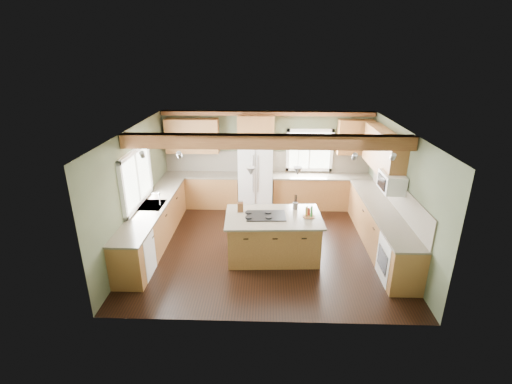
{
  "coord_description": "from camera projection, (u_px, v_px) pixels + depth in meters",
  "views": [
    {
      "loc": [
        0.03,
        -7.32,
        4.11
      ],
      "look_at": [
        -0.23,
        0.3,
        1.16
      ],
      "focal_mm": 26.0,
      "sensor_mm": 36.0,
      "label": 1
    }
  ],
  "objects": [
    {
      "name": "bottle_tray",
      "position": [
        309.0,
        212.0,
        7.49
      ],
      "size": [
        0.3,
        0.3,
        0.23
      ],
      "primitive_type": null,
      "rotation": [
        0.0,
        0.0,
        -0.23
      ],
      "color": "brown",
      "rests_on": "island_top"
    },
    {
      "name": "pendant_left",
      "position": [
        251.0,
        171.0,
        7.21
      ],
      "size": [
        0.18,
        0.18,
        0.16
      ],
      "primitive_type": "cone",
      "rotation": [
        3.14,
        0.0,
        0.0
      ],
      "color": "#B2B2B7",
      "rests_on": "ceiling"
    },
    {
      "name": "upper_cab_over_fridge",
      "position": [
        256.0,
        129.0,
        9.7
      ],
      "size": [
        0.96,
        0.35,
        0.7
      ],
      "primitive_type": "cube",
      "color": "brown",
      "rests_on": "wall_back"
    },
    {
      "name": "knife_block",
      "position": [
        240.0,
        207.0,
        7.73
      ],
      "size": [
        0.13,
        0.1,
        0.2
      ],
      "primitive_type": "cube",
      "rotation": [
        0.0,
        0.0,
        0.06
      ],
      "color": "brown",
      "rests_on": "island_top"
    },
    {
      "name": "ceiling",
      "position": [
        267.0,
        130.0,
        7.37
      ],
      "size": [
        5.6,
        5.6,
        0.0
      ],
      "primitive_type": "plane",
      "rotation": [
        3.14,
        0.0,
        0.0
      ],
      "color": "silver",
      "rests_on": "wall_back"
    },
    {
      "name": "upper_cab_back_left",
      "position": [
        192.0,
        136.0,
        9.83
      ],
      "size": [
        1.4,
        0.35,
        0.9
      ],
      "primitive_type": "cube",
      "color": "brown",
      "rests_on": "wall_back"
    },
    {
      "name": "floor",
      "position": [
        266.0,
        245.0,
        8.31
      ],
      "size": [
        5.6,
        5.6,
        0.0
      ],
      "primitive_type": "plane",
      "color": "black",
      "rests_on": "ground"
    },
    {
      "name": "base_cab_left",
      "position": [
        154.0,
        225.0,
        8.27
      ],
      "size": [
        0.6,
        3.7,
        0.88
      ],
      "primitive_type": "cube",
      "color": "brown",
      "rests_on": "floor"
    },
    {
      "name": "island",
      "position": [
        273.0,
        237.0,
        7.74
      ],
      "size": [
        1.89,
        1.21,
        0.88
      ],
      "primitive_type": "cube",
      "rotation": [
        0.0,
        0.0,
        0.05
      ],
      "color": "olive",
      "rests_on": "floor"
    },
    {
      "name": "upper_cab_back_corner",
      "position": [
        355.0,
        137.0,
        9.69
      ],
      "size": [
        0.9,
        0.35,
        0.9
      ],
      "primitive_type": "cube",
      "color": "brown",
      "rests_on": "wall_back"
    },
    {
      "name": "base_cab_right",
      "position": [
        380.0,
        228.0,
        8.11
      ],
      "size": [
        0.6,
        3.7,
        0.88
      ],
      "primitive_type": "cube",
      "color": "brown",
      "rests_on": "floor"
    },
    {
      "name": "backsplash_back",
      "position": [
        267.0,
        162.0,
        10.18
      ],
      "size": [
        5.58,
        0.03,
        0.58
      ],
      "primitive_type": "cube",
      "color": "brown",
      "rests_on": "wall_back"
    },
    {
      "name": "counter_back_right",
      "position": [
        322.0,
        176.0,
        9.98
      ],
      "size": [
        2.66,
        0.64,
        0.04
      ],
      "primitive_type": "cube",
      "color": "#494235",
      "rests_on": "base_cab_back_right"
    },
    {
      "name": "window_left",
      "position": [
        136.0,
        178.0,
        7.88
      ],
      "size": [
        0.04,
        1.6,
        1.05
      ],
      "primitive_type": "cube",
      "color": "white",
      "rests_on": "wall_left"
    },
    {
      "name": "dishwasher",
      "position": [
        135.0,
        255.0,
        7.06
      ],
      "size": [
        0.6,
        0.6,
        0.84
      ],
      "primitive_type": "cube",
      "color": "white",
      "rests_on": "floor"
    },
    {
      "name": "utensil_crock",
      "position": [
        295.0,
        206.0,
        7.88
      ],
      "size": [
        0.11,
        0.11,
        0.15
      ],
      "primitive_type": "cylinder",
      "rotation": [
        0.0,
        0.0,
        0.03
      ],
      "color": "#473E38",
      "rests_on": "island_top"
    },
    {
      "name": "pendant_right",
      "position": [
        298.0,
        171.0,
        7.23
      ],
      "size": [
        0.18,
        0.18,
        0.16
      ],
      "primitive_type": "cone",
      "rotation": [
        3.14,
        0.0,
        0.0
      ],
      "color": "#B2B2B7",
      "rests_on": "ceiling"
    },
    {
      "name": "wall_back",
      "position": [
        267.0,
        158.0,
        10.16
      ],
      "size": [
        5.6,
        0.0,
        5.6
      ],
      "primitive_type": "plane",
      "rotation": [
        1.57,
        0.0,
        0.0
      ],
      "color": "#474F38",
      "rests_on": "ground"
    },
    {
      "name": "base_cab_back_left",
      "position": [
        202.0,
        191.0,
        10.25
      ],
      "size": [
        2.02,
        0.6,
        0.88
      ],
      "primitive_type": "cube",
      "color": "brown",
      "rests_on": "floor"
    },
    {
      "name": "soffit_trim",
      "position": [
        268.0,
        113.0,
        9.62
      ],
      "size": [
        5.55,
        0.2,
        0.1
      ],
      "primitive_type": "cube",
      "color": "brown",
      "rests_on": "ceiling"
    },
    {
      "name": "window_back",
      "position": [
        310.0,
        150.0,
        10.02
      ],
      "size": [
        1.1,
        0.04,
        1.0
      ],
      "primitive_type": "cube",
      "color": "white",
      "rests_on": "wall_back"
    },
    {
      "name": "counter_right",
      "position": [
        383.0,
        209.0,
        7.95
      ],
      "size": [
        0.64,
        3.74,
        0.04
      ],
      "primitive_type": "cube",
      "color": "#494235",
      "rests_on": "base_cab_right"
    },
    {
      "name": "sink",
      "position": [
        152.0,
        206.0,
        8.1
      ],
      "size": [
        0.5,
        0.65,
        0.03
      ],
      "primitive_type": "cube",
      "color": "#262628",
      "rests_on": "counter_left"
    },
    {
      "name": "wall_right",
      "position": [
        400.0,
        193.0,
        7.75
      ],
      "size": [
        0.0,
        5.0,
        5.0
      ],
      "primitive_type": "plane",
      "rotation": [
        1.57,
        0.0,
        -1.57
      ],
      "color": "#474F38",
      "rests_on": "ground"
    },
    {
      "name": "island_top",
      "position": [
        273.0,
        217.0,
        7.57
      ],
      "size": [
        2.02,
        1.34,
        0.04
      ],
      "primitive_type": "cube",
      "rotation": [
        0.0,
        0.0,
        0.05
      ],
      "color": "#494235",
      "rests_on": "island"
    },
    {
      "name": "microwave",
      "position": [
        392.0,
        182.0,
        7.62
      ],
      "size": [
        0.4,
        0.7,
        0.38
      ],
      "primitive_type": "cube",
      "color": "white",
      "rests_on": "wall_right"
    },
    {
      "name": "faucet",
      "position": [
        160.0,
        200.0,
        8.05
      ],
      "size": [
        0.02,
        0.02,
        0.28
      ],
      "primitive_type": "cylinder",
      "color": "#B2B2B7",
      "rests_on": "sink"
    },
    {
      "name": "cooktop",
      "position": [
        266.0,
        216.0,
        7.56
      ],
      "size": [
        0.82,
        0.57,
        0.02
      ],
      "primitive_type": "cube",
      "rotation": [
        0.0,
        0.0,
        0.05
      ],
      "color": "black",
      "rests_on": "island_top"
    },
    {
      "name": "backsplash_right",
      "position": [
        398.0,
        196.0,
        7.83
      ],
      "size": [
        0.03,
        3.7,
        0.58
      ],
      "primitive_type": "cube",
      "color": "brown",
      "rests_on": "wall_right"
    },
    {
      "name": "counter_left",
      "position": [
        152.0,
        206.0,
        8.11
      ],
      "size": [
        0.64,
        3.74,
        0.04
      ],
      "primitive_type": "cube",
      "color": "#494235",
      "rests_on": "base_cab_left"
    },
    {
      "name": "counter_back_left",
      "position": [
        201.0,
        175.0,
        10.09
      ],
      "size": [
        2.06,
        0.64,
        0.04
      ],
      "primitive_type": "cube",
      "color": "#494235",
      "rests_on": "base_cab_back_left"
    },
    {
      "name": "upper_cab_right",
      "position": [
        383.0,
        151.0,
        8.36
      ],
      "size": [
        0.35,
        2.2,
        0.9
      ],
      "primitive_type": "cube",
      "color": "brown",
      "rests_on": "wall_right"
    },
    {
      "name": "refrigerator",
      "position": [
        256.0,
        176.0,
        9.96
      ],
      "size": [
        0.9,
        0.74,
        1.8
      ],
      "primitive_type": "cube",
      "color": "silver",
      "rests_on": "floor"
    },
    {
      "name": "wall_left",
      "position": [
        136.0,
        189.0,
        7.92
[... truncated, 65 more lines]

